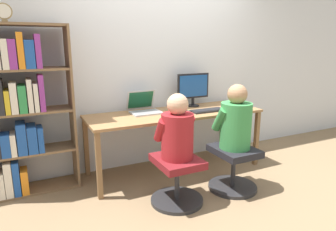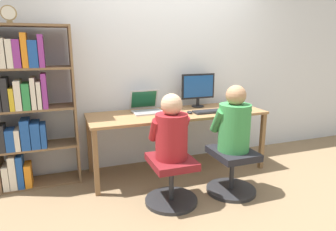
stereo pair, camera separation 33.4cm
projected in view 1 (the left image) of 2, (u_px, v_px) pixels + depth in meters
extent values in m
plane|color=#846B4C|center=(189.00, 180.00, 3.46)|extent=(14.00, 14.00, 0.00)
cube|color=silver|center=(160.00, 63.00, 3.82)|extent=(10.00, 0.05, 2.60)
cube|color=olive|center=(175.00, 113.00, 3.60)|extent=(2.11, 0.70, 0.03)
cube|color=brown|center=(99.00, 166.00, 2.97)|extent=(0.05, 0.05, 0.71)
cube|color=brown|center=(256.00, 138.00, 3.85)|extent=(0.05, 0.05, 0.71)
cube|color=brown|center=(86.00, 147.00, 3.52)|extent=(0.05, 0.05, 0.71)
cube|color=brown|center=(227.00, 127.00, 4.39)|extent=(0.05, 0.05, 0.71)
cylinder|color=black|center=(193.00, 106.00, 3.94)|extent=(0.16, 0.16, 0.01)
cylinder|color=black|center=(193.00, 102.00, 3.93)|extent=(0.04, 0.04, 0.09)
cube|color=black|center=(193.00, 86.00, 3.88)|extent=(0.46, 0.02, 0.32)
cube|color=#19478C|center=(194.00, 86.00, 3.87)|extent=(0.41, 0.01, 0.28)
cube|color=#B7B7BC|center=(146.00, 113.00, 3.52)|extent=(0.35, 0.25, 0.02)
cube|color=gray|center=(146.00, 112.00, 3.52)|extent=(0.31, 0.20, 0.00)
cube|color=#B7B7BC|center=(141.00, 100.00, 3.64)|extent=(0.35, 0.10, 0.24)
cube|color=#144C2D|center=(141.00, 100.00, 3.64)|extent=(0.31, 0.08, 0.20)
cube|color=#232326|center=(208.00, 110.00, 3.63)|extent=(0.43, 0.17, 0.02)
cube|color=black|center=(208.00, 109.00, 3.63)|extent=(0.39, 0.13, 0.00)
ellipsoid|color=black|center=(188.00, 112.00, 3.54)|extent=(0.06, 0.09, 0.03)
cylinder|color=#262628|center=(232.00, 187.00, 3.27)|extent=(0.52, 0.52, 0.04)
cylinder|color=#262628|center=(233.00, 170.00, 3.22)|extent=(0.05, 0.05, 0.36)
cube|color=black|center=(234.00, 151.00, 3.17)|extent=(0.40, 0.48, 0.07)
cylinder|color=#262628|center=(177.00, 200.00, 2.99)|extent=(0.52, 0.52, 0.04)
cylinder|color=#262628|center=(177.00, 182.00, 2.94)|extent=(0.05, 0.05, 0.36)
cube|color=maroon|center=(177.00, 161.00, 2.89)|extent=(0.40, 0.48, 0.07)
cylinder|color=#388C47|center=(236.00, 126.00, 3.11)|extent=(0.32, 0.32, 0.48)
sphere|color=#A87A56|center=(237.00, 94.00, 3.03)|extent=(0.20, 0.20, 0.20)
cylinder|color=#388C47|center=(220.00, 119.00, 3.08)|extent=(0.09, 0.22, 0.27)
cylinder|color=#388C47|center=(243.00, 116.00, 3.22)|extent=(0.09, 0.22, 0.27)
cylinder|color=maroon|center=(177.00, 136.00, 2.83)|extent=(0.31, 0.31, 0.43)
sphere|color=tan|center=(178.00, 104.00, 2.76)|extent=(0.20, 0.20, 0.20)
cylinder|color=maroon|center=(161.00, 130.00, 2.81)|extent=(0.09, 0.20, 0.25)
cylinder|color=maroon|center=(188.00, 126.00, 2.94)|extent=(0.09, 0.20, 0.25)
cube|color=brown|center=(72.00, 108.00, 3.23)|extent=(0.02, 0.33, 1.73)
cube|color=brown|center=(40.00, 187.00, 3.26)|extent=(0.78, 0.32, 0.02)
cube|color=brown|center=(36.00, 151.00, 3.16)|extent=(0.78, 0.32, 0.02)
cube|color=brown|center=(31.00, 111.00, 3.06)|extent=(0.78, 0.32, 0.02)
cube|color=brown|center=(27.00, 69.00, 2.96)|extent=(0.78, 0.32, 0.02)
cube|color=brown|center=(22.00, 24.00, 2.86)|extent=(0.78, 0.32, 0.02)
cube|color=silver|center=(1.00, 184.00, 3.03)|extent=(0.06, 0.22, 0.26)
cube|color=silver|center=(9.00, 177.00, 3.07)|extent=(0.07, 0.26, 0.36)
cube|color=#1E4C9E|center=(16.00, 177.00, 3.08)|extent=(0.06, 0.21, 0.36)
cube|color=orange|center=(25.00, 181.00, 3.12)|extent=(0.07, 0.20, 0.25)
cube|color=#1E4C9E|center=(6.00, 145.00, 2.96)|extent=(0.08, 0.19, 0.23)
cube|color=silver|center=(14.00, 144.00, 3.00)|extent=(0.05, 0.21, 0.22)
cube|color=#1E4C9E|center=(22.00, 138.00, 3.04)|extent=(0.09, 0.25, 0.31)
cube|color=#1E4C9E|center=(32.00, 138.00, 3.09)|extent=(0.09, 0.25, 0.28)
cube|color=#1E4C9E|center=(41.00, 139.00, 3.10)|extent=(0.05, 0.20, 0.26)
cube|color=#262628|center=(0.00, 97.00, 2.86)|extent=(0.06, 0.22, 0.33)
cube|color=gold|center=(8.00, 101.00, 2.93)|extent=(0.04, 0.28, 0.23)
cube|color=silver|center=(14.00, 97.00, 2.93)|extent=(0.06, 0.25, 0.30)
cube|color=#2D8C47|center=(22.00, 98.00, 2.97)|extent=(0.07, 0.25, 0.27)
cube|color=silver|center=(30.00, 95.00, 3.00)|extent=(0.05, 0.28, 0.32)
cube|color=silver|center=(36.00, 96.00, 3.03)|extent=(0.04, 0.27, 0.28)
cube|color=#8C338C|center=(41.00, 92.00, 3.02)|extent=(0.05, 0.22, 0.36)
cube|color=silver|center=(5.00, 54.00, 2.80)|extent=(0.06, 0.20, 0.28)
cube|color=#8C338C|center=(13.00, 54.00, 2.84)|extent=(0.07, 0.23, 0.28)
cube|color=orange|center=(20.00, 51.00, 2.85)|extent=(0.06, 0.21, 0.34)
cube|color=#1E4C9E|center=(30.00, 54.00, 2.89)|extent=(0.09, 0.19, 0.27)
cube|color=#8C338C|center=(38.00, 51.00, 2.94)|extent=(0.05, 0.25, 0.32)
cube|color=olive|center=(5.00, 21.00, 2.71)|extent=(0.05, 0.03, 0.02)
cylinder|color=olive|center=(4.00, 11.00, 2.69)|extent=(0.14, 0.02, 0.14)
cylinder|color=silver|center=(4.00, 11.00, 2.68)|extent=(0.12, 0.00, 0.12)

